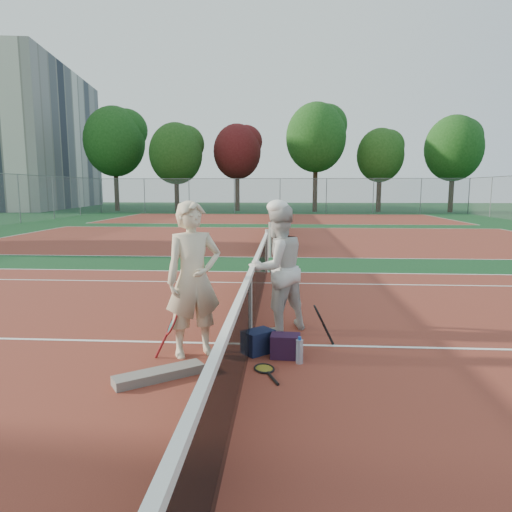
# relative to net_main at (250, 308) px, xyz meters

# --- Properties ---
(ground) EXTENTS (130.00, 130.00, 0.00)m
(ground) POSITION_rel_net_main_xyz_m (0.00, 0.00, -0.51)
(ground) COLOR #0F3719
(ground) RESTS_ON ground
(court_main) EXTENTS (23.77, 10.97, 0.01)m
(court_main) POSITION_rel_net_main_xyz_m (0.00, 0.00, -0.51)
(court_main) COLOR maroon
(court_main) RESTS_ON ground
(court_far_a) EXTENTS (23.77, 10.97, 0.01)m
(court_far_a) POSITION_rel_net_main_xyz_m (0.00, 13.50, -0.51)
(court_far_a) COLOR maroon
(court_far_a) RESTS_ON ground
(court_far_b) EXTENTS (23.77, 10.97, 0.01)m
(court_far_b) POSITION_rel_net_main_xyz_m (0.00, 27.00, -0.51)
(court_far_b) COLOR maroon
(court_far_b) RESTS_ON ground
(net_main) EXTENTS (0.10, 10.98, 1.02)m
(net_main) POSITION_rel_net_main_xyz_m (0.00, 0.00, 0.00)
(net_main) COLOR black
(net_main) RESTS_ON ground
(net_far_a) EXTENTS (0.10, 10.98, 1.02)m
(net_far_a) POSITION_rel_net_main_xyz_m (0.00, 13.50, 0.00)
(net_far_a) COLOR black
(net_far_a) RESTS_ON ground
(net_far_b) EXTENTS (0.10, 10.98, 1.02)m
(net_far_b) POSITION_rel_net_main_xyz_m (0.00, 27.00, 0.00)
(net_far_b) COLOR black
(net_far_b) RESTS_ON ground
(fence_back) EXTENTS (32.00, 0.06, 3.00)m
(fence_back) POSITION_rel_net_main_xyz_m (0.00, 34.00, 0.99)
(fence_back) COLOR slate
(fence_back) RESTS_ON ground
(apartment_block) EXTENTS (12.96, 23.18, 15.00)m
(apartment_block) POSITION_rel_net_main_xyz_m (-28.00, 44.00, 6.99)
(apartment_block) COLOR beige
(apartment_block) RESTS_ON ground
(player_a) EXTENTS (0.86, 0.75, 1.97)m
(player_a) POSITION_rel_net_main_xyz_m (-0.68, -0.43, 0.48)
(player_a) COLOR beige
(player_a) RESTS_ON ground
(player_b) EXTENTS (1.17, 1.12, 1.90)m
(player_b) POSITION_rel_net_main_xyz_m (0.35, 0.66, 0.44)
(player_b) COLOR silver
(player_b) RESTS_ON ground
(racket_red) EXTENTS (0.37, 0.35, 0.55)m
(racket_red) POSITION_rel_net_main_xyz_m (-0.95, -0.52, -0.24)
(racket_red) COLOR maroon
(racket_red) RESTS_ON ground
(racket_black_held) EXTENTS (0.32, 0.30, 0.55)m
(racket_black_held) POSITION_rel_net_main_xyz_m (0.93, 0.03, -0.23)
(racket_black_held) COLOR black
(racket_black_held) RESTS_ON ground
(racket_spare) EXTENTS (0.47, 0.66, 0.03)m
(racket_spare) POSITION_rel_net_main_xyz_m (0.23, -0.88, -0.49)
(racket_spare) COLOR black
(racket_spare) RESTS_ON ground
(sports_bag_navy) EXTENTS (0.46, 0.45, 0.30)m
(sports_bag_navy) POSITION_rel_net_main_xyz_m (0.13, -0.32, -0.36)
(sports_bag_navy) COLOR black
(sports_bag_navy) RESTS_ON ground
(sports_bag_purple) EXTENTS (0.38, 0.28, 0.30)m
(sports_bag_purple) POSITION_rel_net_main_xyz_m (0.48, -0.46, -0.36)
(sports_bag_purple) COLOR black
(sports_bag_purple) RESTS_ON ground
(net_cover_canvas) EXTENTS (0.96, 0.78, 0.11)m
(net_cover_canvas) POSITION_rel_net_main_xyz_m (-0.93, -1.22, -0.46)
(net_cover_canvas) COLOR slate
(net_cover_canvas) RESTS_ON ground
(water_bottle) EXTENTS (0.09, 0.09, 0.30)m
(water_bottle) POSITION_rel_net_main_xyz_m (0.65, -0.66, -0.36)
(water_bottle) COLOR #C9E3FF
(water_bottle) RESTS_ON ground
(tree_back_0) EXTENTS (5.79, 5.79, 9.94)m
(tree_back_0) POSITION_rel_net_main_xyz_m (-16.00, 37.96, 6.08)
(tree_back_0) COLOR #382314
(tree_back_0) RESTS_ON ground
(tree_back_1) EXTENTS (4.97, 4.97, 8.24)m
(tree_back_1) POSITION_rel_net_main_xyz_m (-9.81, 37.02, 4.85)
(tree_back_1) COLOR #382314
(tree_back_1) RESTS_ON ground
(tree_back_maroon) EXTENTS (4.55, 4.55, 8.25)m
(tree_back_maroon) POSITION_rel_net_main_xyz_m (-4.19, 38.39, 5.10)
(tree_back_maroon) COLOR #382314
(tree_back_maroon) RESTS_ON ground
(tree_back_3) EXTENTS (5.47, 5.47, 9.89)m
(tree_back_3) POSITION_rel_net_main_xyz_m (3.21, 36.92, 6.21)
(tree_back_3) COLOR #382314
(tree_back_3) RESTS_ON ground
(tree_back_4) EXTENTS (4.27, 4.27, 7.62)m
(tree_back_4) POSITION_rel_net_main_xyz_m (9.12, 37.33, 4.62)
(tree_back_4) COLOR #382314
(tree_back_4) RESTS_ON ground
(tree_back_5) EXTENTS (5.09, 5.09, 8.63)m
(tree_back_5) POSITION_rel_net_main_xyz_m (15.49, 36.80, 5.17)
(tree_back_5) COLOR #382314
(tree_back_5) RESTS_ON ground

